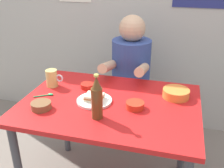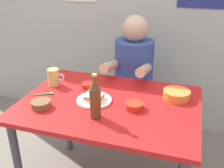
{
  "view_description": "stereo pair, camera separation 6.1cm",
  "coord_description": "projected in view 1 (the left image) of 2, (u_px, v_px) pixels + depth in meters",
  "views": [
    {
      "loc": [
        0.39,
        -1.38,
        1.52
      ],
      "look_at": [
        0.0,
        0.05,
        0.84
      ],
      "focal_mm": 41.83,
      "sensor_mm": 36.0,
      "label": 1
    },
    {
      "loc": [
        0.44,
        -1.36,
        1.52
      ],
      "look_at": [
        0.0,
        0.05,
        0.84
      ],
      "focal_mm": 41.83,
      "sensor_mm": 36.0,
      "label": 2
    }
  ],
  "objects": [
    {
      "name": "spoon",
      "position": [
        47.0,
        95.0,
        1.7
      ],
      "size": [
        0.11,
        0.08,
        0.01
      ],
      "color": "#26A559",
      "rests_on": "dining_table"
    },
    {
      "name": "person_seated",
      "position": [
        131.0,
        65.0,
        2.16
      ],
      "size": [
        0.33,
        0.56,
        0.72
      ],
      "color": "#33478C",
      "rests_on": "stool"
    },
    {
      "name": "sandwich",
      "position": [
        94.0,
        97.0,
        1.62
      ],
      "size": [
        0.11,
        0.09,
        0.04
      ],
      "color": "beige",
      "rests_on": "plate_orange"
    },
    {
      "name": "soup_bowl_orange",
      "position": [
        176.0,
        93.0,
        1.68
      ],
      "size": [
        0.17,
        0.17,
        0.05
      ],
      "color": "orange",
      "rests_on": "dining_table"
    },
    {
      "name": "plate_orange",
      "position": [
        94.0,
        101.0,
        1.63
      ],
      "size": [
        0.22,
        0.22,
        0.01
      ],
      "primitive_type": "cylinder",
      "color": "silver",
      "rests_on": "dining_table"
    },
    {
      "name": "sauce_bowl_chili",
      "position": [
        135.0,
        105.0,
        1.55
      ],
      "size": [
        0.11,
        0.11,
        0.04
      ],
      "color": "red",
      "rests_on": "dining_table"
    },
    {
      "name": "sambal_bowl_red",
      "position": [
        88.0,
        86.0,
        1.8
      ],
      "size": [
        0.1,
        0.1,
        0.03
      ],
      "color": "#B21E14",
      "rests_on": "dining_table"
    },
    {
      "name": "beer_mug",
      "position": [
        52.0,
        78.0,
        1.82
      ],
      "size": [
        0.13,
        0.08,
        0.12
      ],
      "color": "#D1BC66",
      "rests_on": "dining_table"
    },
    {
      "name": "beer_bottle",
      "position": [
        97.0,
        99.0,
        1.42
      ],
      "size": [
        0.06,
        0.06,
        0.26
      ],
      "color": "#593819",
      "rests_on": "dining_table"
    },
    {
      "name": "dining_table",
      "position": [
        110.0,
        115.0,
        1.67
      ],
      "size": [
        1.1,
        0.8,
        0.74
      ],
      "color": "red",
      "rests_on": "ground"
    },
    {
      "name": "condiment_bowl_brown",
      "position": [
        41.0,
        105.0,
        1.54
      ],
      "size": [
        0.12,
        0.12,
        0.04
      ],
      "color": "brown",
      "rests_on": "dining_table"
    },
    {
      "name": "stool",
      "position": [
        130.0,
        108.0,
        2.35
      ],
      "size": [
        0.34,
        0.34,
        0.45
      ],
      "color": "#4C4C51",
      "rests_on": "ground"
    }
  ]
}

